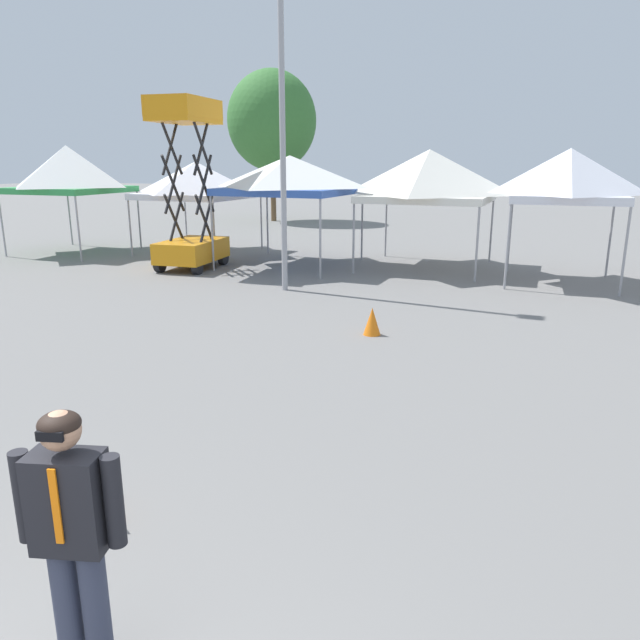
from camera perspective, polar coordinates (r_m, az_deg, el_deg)
name	(u,v)px	position (r m, az deg, el deg)	size (l,w,h in m)	color
canopy_tent_behind_left	(68,169)	(22.48, -22.98, 13.15)	(3.39, 3.39, 3.62)	#9E9EA3
canopy_tent_far_left	(196,180)	(21.24, -11.77, 12.98)	(3.39, 3.39, 3.09)	#9E9EA3
canopy_tent_right_of_center	(290,175)	(18.17, -2.89, 13.70)	(3.65, 3.65, 3.27)	#9E9EA3
canopy_tent_behind_center	(429,176)	(17.99, 10.37, 13.45)	(3.57, 3.57, 3.43)	#9E9EA3
canopy_tent_far_right	(569,175)	(16.67, 22.70, 12.65)	(2.91, 2.91, 3.42)	#9E9EA3
scissor_lift	(190,221)	(18.12, -12.30, 9.25)	(1.63, 2.43, 4.81)	black
person_foreground	(72,530)	(3.94, -22.63, -18.07)	(0.63, 0.35, 1.78)	#33384C
light_pole_near_lift	(282,83)	(14.65, -3.68, 21.70)	(0.36, 0.36, 8.53)	#9E9EA3
tree_behind_tents_center	(272,121)	(32.33, -4.63, 18.48)	(4.58, 4.58, 7.63)	brown
traffic_cone_lot_center	(372,321)	(10.99, 5.01, -0.12)	(0.32, 0.32, 0.51)	orange
traffic_cone_near_barrier	(96,495)	(5.79, -20.67, -15.40)	(0.32, 0.32, 0.55)	orange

